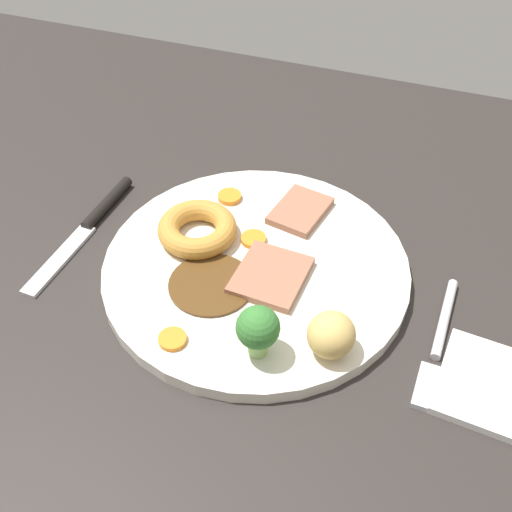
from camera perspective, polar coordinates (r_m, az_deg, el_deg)
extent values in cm
cube|color=#2B2623|center=(65.23, -3.04, -1.88)|extent=(120.00, 84.00, 3.60)
cylinder|color=silver|center=(62.50, 0.00, -1.11)|extent=(29.77, 29.77, 1.40)
cylinder|color=#563819|center=(60.02, -4.04, -2.54)|extent=(8.01, 8.01, 0.30)
cube|color=#9E664C|center=(60.30, 1.33, -1.77)|extent=(6.75, 7.53, 0.80)
cube|color=#9E664C|center=(67.29, 3.95, 4.06)|extent=(5.97, 7.38, 0.80)
torus|color=#C68938|center=(64.26, -5.25, 2.42)|extent=(7.97, 7.97, 2.16)
ellipsoid|color=#D8B260|center=(54.03, 6.72, -6.99)|extent=(4.82, 4.93, 3.95)
cylinder|color=orange|center=(69.15, -2.37, 5.30)|extent=(2.52, 2.52, 0.55)
cylinder|color=orange|center=(64.11, -0.22, 1.52)|extent=(2.54, 2.54, 0.49)
cylinder|color=orange|center=(56.09, -7.58, -7.32)|extent=(2.47, 2.47, 0.48)
cylinder|color=#8CB766|center=(54.31, 0.17, -7.89)|extent=(1.68, 1.68, 1.93)
sphere|color=#387A33|center=(52.53, 0.17, -6.39)|extent=(3.72, 3.72, 3.72)
cylinder|color=silver|center=(61.32, 16.50, -5.09)|extent=(1.27, 9.53, 0.90)
cube|color=silver|center=(56.18, 15.05, -11.22)|extent=(2.17, 4.57, 0.60)
cylinder|color=black|center=(71.81, -13.11, 4.62)|extent=(1.70, 8.56, 1.20)
cube|color=silver|center=(67.07, -17.11, -0.28)|extent=(2.32, 10.58, 0.40)
cube|color=white|center=(57.80, 21.43, -11.20)|extent=(11.79, 9.99, 0.80)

